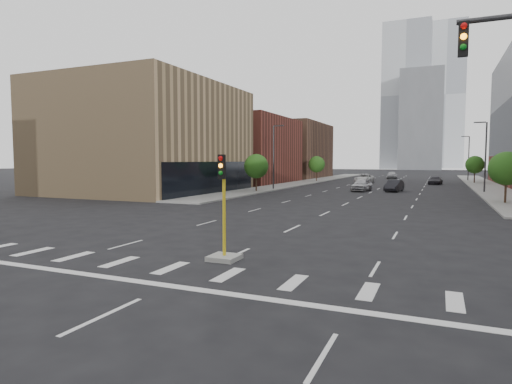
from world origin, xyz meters
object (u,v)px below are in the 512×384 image
Objects in this scene: median_traffic_signal at (224,237)px; car_mid_right at (394,186)px; car_near_left at (362,185)px; car_far_left at (364,178)px; car_distant at (392,175)px; car_deep_right at (435,180)px.

median_traffic_signal reaches higher than car_mid_right.
car_near_left is 21.57m from car_far_left.
median_traffic_signal reaches higher than car_distant.
car_near_left is 23.15m from car_deep_right.
car_distant is (-0.25, 42.74, -0.01)m from car_near_left.
median_traffic_signal is at bearing -85.01° from car_mid_right.
car_distant reaches higher than car_far_left.
car_deep_right is (4.92, 20.37, -0.08)m from car_mid_right.
median_traffic_signal is 0.89× the size of car_distant.
car_near_left reaches higher than car_distant.
car_distant is at bearing 84.41° from car_far_left.
median_traffic_signal is at bearing -89.49° from car_deep_right.
car_mid_right is 0.95× the size of car_distant.
car_deep_right is (7.56, 64.48, -0.28)m from median_traffic_signal.
car_distant reaches higher than car_deep_right.
car_distant is (-4.39, 41.80, 0.07)m from car_mid_right.
median_traffic_signal is 0.92× the size of car_deep_right.
car_mid_right is (4.14, 0.93, -0.07)m from car_near_left.
car_mid_right is 0.78× the size of car_far_left.
car_deep_right is at bearing 83.31° from median_traffic_signal.
car_deep_right is 23.36m from car_distant.
car_distant is (-1.75, 85.91, -0.13)m from median_traffic_signal.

